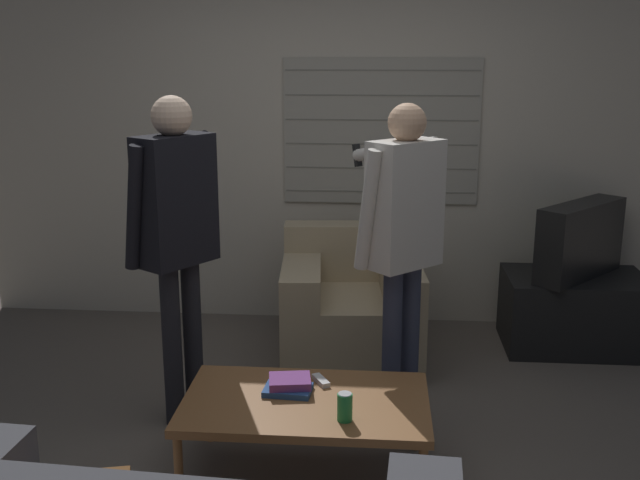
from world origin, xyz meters
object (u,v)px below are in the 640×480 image
Objects in this scene: coffee_table at (306,406)px; person_left_standing at (175,221)px; armchair_beige at (351,307)px; book_stack at (289,385)px; soda_can at (345,407)px; tv at (580,240)px; spare_remote at (321,381)px; person_right_standing at (402,227)px.

person_left_standing is at bearing 143.63° from coffee_table.
book_stack is (-0.23, -1.38, 0.09)m from armchair_beige.
book_stack is at bearing 139.17° from coffee_table.
coffee_table is at bearing 135.71° from soda_can.
person_left_standing is 1.02m from book_stack.
coffee_table is at bearing -0.78° from tv.
armchair_beige reaches higher than spare_remote.
person_left_standing reaches higher than book_stack.
armchair_beige is 0.54× the size of person_left_standing.
coffee_table is 0.66× the size of person_right_standing.
book_stack reaches higher than coffee_table.
soda_can is 0.95× the size of spare_remote.
armchair_beige is 1.64m from soda_can.
book_stack is 1.72× the size of spare_remote.
soda_can is 0.39m from spare_remote.
person_right_standing is 7.36× the size of book_stack.
tv reaches higher than soda_can.
spare_remote is at bearing -80.43° from person_left_standing.
person_left_standing is at bearing -20.48° from tv.
spare_remote is at bearing -174.04° from person_right_standing.
armchair_beige reaches higher than soda_can.
person_right_standing is 13.39× the size of soda_can.
person_right_standing is at bearing 72.89° from soda_can.
coffee_table is 8.89× the size of soda_can.
tv is 0.42× the size of person_right_standing.
person_left_standing is at bearing 126.62° from spare_remote.
tv is at bearing -0.81° from person_right_standing.
person_left_standing reaches higher than spare_remote.
book_stack is (-0.09, 0.07, 0.07)m from coffee_table.
book_stack is 0.18m from spare_remote.
tv is 0.41× the size of person_left_standing.
person_left_standing is 7.53× the size of book_stack.
coffee_table is 4.89× the size of book_stack.
soda_can is (0.27, -0.26, 0.03)m from book_stack.
book_stack is at bearing -3.51° from tv.
soda_can reaches higher than book_stack.
coffee_table is 0.13m from book_stack.
tv is (1.62, 1.72, 0.38)m from coffee_table.
person_left_standing reaches higher than soda_can.
tv is 3.10× the size of book_stack.
person_left_standing reaches higher than coffee_table.
tv is 1.64m from person_right_standing.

